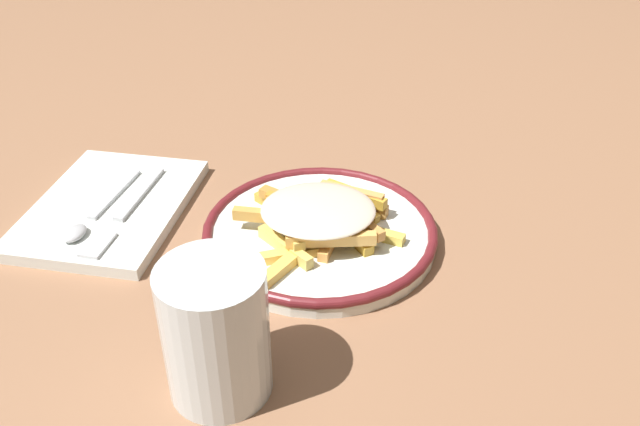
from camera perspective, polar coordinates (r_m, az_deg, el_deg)
The scene contains 7 objects.
ground_plane at distance 0.72m, azimuth -0.00°, elevation -2.33°, with size 2.60×2.60×0.00m, color #936648.
plate at distance 0.72m, azimuth -0.00°, elevation -1.63°, with size 0.25×0.25×0.02m.
fries_heap at distance 0.70m, azimuth 0.00°, elevation -0.26°, with size 0.18×0.17×0.04m.
napkin at distance 0.80m, azimuth -17.26°, elevation 0.43°, with size 0.16×0.22×0.01m, color white.
fork at distance 0.77m, azimuth -15.95°, elevation 0.25°, with size 0.02×0.18×0.00m.
spoon at distance 0.77m, azimuth -18.64°, elevation -0.29°, with size 0.02×0.15×0.01m.
water_glass at distance 0.54m, azimuth -8.73°, elevation -9.85°, with size 0.08×0.08×0.12m, color silver.
Camera 1 is at (-0.13, 0.57, 0.43)m, focal length 38.13 mm.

